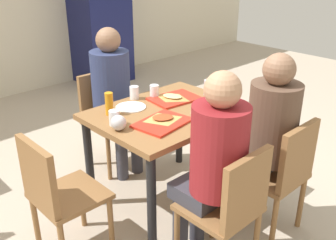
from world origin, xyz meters
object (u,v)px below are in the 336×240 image
(chair_left_end, at_px, (56,192))
(tray_red_near, at_px, (162,123))
(soda_can, at_px, (208,87))
(drink_fridge, at_px, (100,15))
(chair_far_side, at_px, (106,113))
(main_table, at_px, (168,124))
(pizza_slice_b, at_px, (172,97))
(chair_near_left, at_px, (231,205))
(pizza_slice_a, at_px, (163,118))
(person_far_side, at_px, (114,90))
(plastic_cup_a, at_px, (134,93))
(tray_red_far, at_px, (175,99))
(foil_bundle, at_px, (119,123))
(person_in_brown_jacket, at_px, (267,130))
(chair_near_right, at_px, (282,171))
(plastic_cup_b, at_px, (207,117))
(condiment_bottle, at_px, (109,104))
(plastic_cup_c, at_px, (114,118))
(paper_plate_near_edge, at_px, (206,113))
(plastic_cup_d, at_px, (154,91))
(paper_plate_center, at_px, (131,107))
(person_in_red, at_px, (214,158))

(chair_left_end, xyz_separation_m, tray_red_near, (0.73, -0.14, 0.27))
(soda_can, relative_size, drink_fridge, 0.06)
(chair_far_side, relative_size, soda_can, 6.83)
(main_table, height_order, pizza_slice_b, pizza_slice_b)
(chair_near_left, relative_size, pizza_slice_a, 3.34)
(person_far_side, bearing_deg, plastic_cup_a, -94.95)
(tray_red_far, xyz_separation_m, pizza_slice_a, (-0.34, -0.24, 0.02))
(plastic_cup_a, bearing_deg, foil_bundle, -139.05)
(plastic_cup_a, bearing_deg, tray_red_far, -46.68)
(person_in_brown_jacket, relative_size, tray_red_far, 3.45)
(chair_near_left, bearing_deg, chair_near_right, 0.00)
(plastic_cup_b, xyz_separation_m, soda_can, (0.42, 0.37, 0.01))
(plastic_cup_a, distance_m, condiment_bottle, 0.34)
(chair_left_end, relative_size, plastic_cup_b, 8.33)
(chair_near_left, bearing_deg, plastic_cup_c, 100.54)
(person_far_side, relative_size, plastic_cup_c, 12.43)
(person_far_side, relative_size, drink_fridge, 0.65)
(chair_left_end, height_order, paper_plate_near_edge, chair_left_end)
(main_table, xyz_separation_m, plastic_cup_b, (0.03, -0.35, 0.15))
(tray_red_far, height_order, plastic_cup_a, plastic_cup_a)
(person_in_brown_jacket, relative_size, pizza_slice_a, 4.98)
(main_table, bearing_deg, foil_bundle, -177.40)
(condiment_bottle, bearing_deg, foil_bundle, -113.38)
(person_in_brown_jacket, distance_m, plastic_cup_b, 0.39)
(chair_far_side, relative_size, pizza_slice_a, 3.34)
(chair_far_side, relative_size, person_far_side, 0.67)
(tray_red_near, relative_size, drink_fridge, 0.19)
(chair_near_right, bearing_deg, pizza_slice_b, 95.89)
(plastic_cup_c, relative_size, foil_bundle, 1.00)
(pizza_slice_a, distance_m, foil_bundle, 0.31)
(tray_red_near, distance_m, plastic_cup_d, 0.50)
(person_in_brown_jacket, bearing_deg, drink_fridge, 72.32)
(tray_red_far, bearing_deg, foil_bundle, -167.32)
(chair_near_right, bearing_deg, main_table, 108.48)
(paper_plate_near_edge, distance_m, foil_bundle, 0.64)
(plastic_cup_b, bearing_deg, chair_near_right, -61.85)
(pizza_slice_a, bearing_deg, plastic_cup_c, 146.18)
(chair_far_side, relative_size, tray_red_near, 2.31)
(main_table, height_order, plastic_cup_c, plastic_cup_c)
(tray_red_near, height_order, pizza_slice_b, pizza_slice_b)
(chair_far_side, relative_size, paper_plate_center, 3.79)
(plastic_cup_d, height_order, soda_can, soda_can)
(chair_far_side, bearing_deg, chair_near_right, -80.52)
(drink_fridge, bearing_deg, person_in_red, -115.17)
(plastic_cup_c, bearing_deg, main_table, -8.23)
(chair_near_left, distance_m, plastic_cup_a, 1.21)
(chair_near_left, height_order, soda_can, soda_can)
(plastic_cup_a, relative_size, plastic_cup_d, 1.00)
(plastic_cup_d, bearing_deg, soda_can, -35.45)
(plastic_cup_b, bearing_deg, pizza_slice_b, 73.34)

